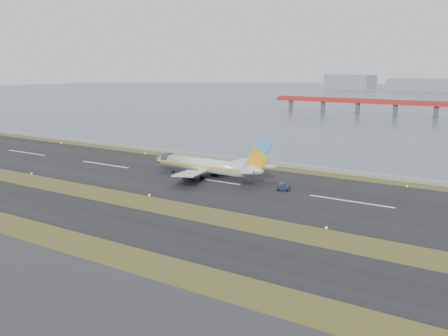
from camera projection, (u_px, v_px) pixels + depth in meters
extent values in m
plane|color=#3F4B1A|center=(126.00, 202.00, 124.03)|extent=(1000.00, 1000.00, 0.00)
cube|color=black|center=(83.00, 214.00, 114.50)|extent=(1000.00, 18.00, 0.10)
cube|color=black|center=(209.00, 180.00, 147.83)|extent=(1000.00, 45.00, 0.10)
cube|color=gray|center=(269.00, 163.00, 171.55)|extent=(1000.00, 2.50, 1.00)
cylinder|color=#4C4C51|center=(323.00, 107.00, 366.07)|extent=(2.80, 2.80, 7.00)
cube|color=gray|center=(350.00, 82.00, 742.32)|extent=(60.00, 35.00, 18.00)
cube|color=gray|center=(427.00, 85.00, 684.55)|extent=(90.00, 35.00, 14.00)
cylinder|color=silver|center=(204.00, 165.00, 150.50)|extent=(28.00, 3.80, 3.80)
cone|color=silver|center=(161.00, 159.00, 159.57)|extent=(3.20, 3.80, 3.80)
cone|color=silver|center=(254.00, 171.00, 141.03)|extent=(5.00, 3.80, 3.80)
cube|color=yellow|center=(199.00, 166.00, 148.98)|extent=(31.00, 0.06, 0.45)
cube|color=yellow|center=(208.00, 164.00, 152.02)|extent=(31.00, 0.06, 0.45)
cube|color=silver|center=(190.00, 173.00, 142.60)|extent=(11.31, 15.89, 1.66)
cube|color=silver|center=(229.00, 164.00, 156.09)|extent=(11.31, 15.89, 1.66)
cylinder|color=#39393E|center=(191.00, 176.00, 145.79)|extent=(4.20, 2.10, 2.10)
cylinder|color=#39393E|center=(219.00, 169.00, 155.31)|extent=(4.20, 2.10, 2.10)
cube|color=yellow|center=(257.00, 160.00, 140.04)|extent=(6.80, 0.35, 6.85)
cube|color=#53ACEC|center=(264.00, 146.00, 138.27)|extent=(4.85, 0.37, 4.90)
cube|color=silver|center=(247.00, 171.00, 137.75)|extent=(5.64, 6.80, 0.22)
cube|color=silver|center=(264.00, 167.00, 143.78)|extent=(5.64, 6.80, 0.22)
cylinder|color=black|center=(173.00, 172.00, 157.44)|extent=(0.80, 0.28, 0.80)
cylinder|color=black|center=(202.00, 178.00, 147.94)|extent=(1.00, 0.38, 1.00)
cylinder|color=black|center=(215.00, 175.00, 152.38)|extent=(1.00, 0.38, 1.00)
cube|color=#161F3D|center=(284.00, 187.00, 135.25)|extent=(3.40, 2.49, 1.14)
cube|color=#39393E|center=(282.00, 184.00, 135.25)|extent=(1.67, 1.74, 0.67)
cylinder|color=black|center=(279.00, 190.00, 135.00)|extent=(0.72, 0.46, 0.67)
cylinder|color=black|center=(280.00, 189.00, 136.41)|extent=(0.72, 0.46, 0.67)
cylinder|color=black|center=(287.00, 191.00, 134.29)|extent=(0.72, 0.46, 0.67)
cylinder|color=black|center=(289.00, 189.00, 135.69)|extent=(0.72, 0.46, 0.67)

